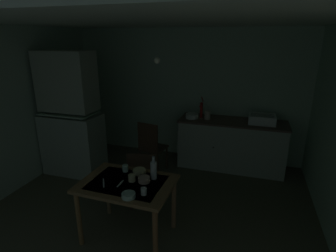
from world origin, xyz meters
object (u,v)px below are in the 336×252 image
hutch_cabinet (71,119)px  mixing_bowl_counter (192,116)px  chair_by_counter (151,146)px  mug_tall (144,191)px  dining_table (127,190)px  hand_pump (201,109)px  serving_bowl_wide (144,179)px  sink_basin (262,119)px  glass_bottle (154,170)px  chair_far_side (144,177)px

hutch_cabinet → mixing_bowl_counter: size_ratio=9.31×
chair_by_counter → mug_tall: 1.91m
hutch_cabinet → dining_table: hutch_cabinet is taller
hutch_cabinet → hand_pump: hutch_cabinet is taller
mug_tall → hand_pump: bearing=86.9°
mixing_bowl_counter → serving_bowl_wide: 2.13m
hand_pump → mug_tall: hand_pump is taller
chair_by_counter → hand_pump: bearing=42.5°
hutch_cabinet → mug_tall: bearing=-36.9°
sink_basin → hand_pump: bearing=177.5°
serving_bowl_wide → glass_bottle: size_ratio=0.49×
dining_table → chair_far_side: chair_far_side is taller
hand_pump → hutch_cabinet: bearing=-153.1°
hand_pump → mixing_bowl_counter: hand_pump is taller
chair_by_counter → serving_bowl_wide: 1.64m
chair_far_side → serving_bowl_wide: bearing=-66.5°
mixing_bowl_counter → sink_basin: bearing=2.4°
chair_far_side → hand_pump: bearing=74.4°
dining_table → mug_tall: size_ratio=13.50×
hutch_cabinet → chair_by_counter: 1.45m
dining_table → hutch_cabinet: bearing=142.4°
mug_tall → mixing_bowl_counter: bearing=90.3°
hand_pump → dining_table: (-0.42, -2.28, -0.43)m
hand_pump → mug_tall: 2.48m
chair_far_side → mug_tall: bearing=-67.1°
hutch_cabinet → hand_pump: bearing=26.9°
mixing_bowl_counter → chair_far_side: size_ratio=0.26×
dining_table → serving_bowl_wide: bearing=20.5°
serving_bowl_wide → mug_tall: mug_tall is taller
hand_pump → chair_by_counter: 1.14m
hand_pump → serving_bowl_wide: (-0.23, -2.21, -0.30)m
hutch_cabinet → mixing_bowl_counter: hutch_cabinet is taller
sink_basin → hand_pump: 1.06m
chair_far_side → mixing_bowl_counter: bearing=78.6°
glass_bottle → hand_pump: bearing=85.9°
hand_pump → dining_table: bearing=-100.3°
sink_basin → serving_bowl_wide: size_ratio=3.19×
hutch_cabinet → chair_far_side: bearing=-22.2°
hutch_cabinet → glass_bottle: bearing=-29.7°
serving_bowl_wide → dining_table: bearing=-159.5°
mixing_bowl_counter → chair_by_counter: mixing_bowl_counter is taller
glass_bottle → mixing_bowl_counter: bearing=89.9°
chair_far_side → serving_bowl_wide: 0.66m
mixing_bowl_counter → glass_bottle: 2.02m
chair_by_counter → serving_bowl_wide: (0.50, -1.55, 0.26)m
sink_basin → mixing_bowl_counter: (-1.20, -0.05, -0.04)m
dining_table → glass_bottle: glass_bottle is taller
sink_basin → mixing_bowl_counter: size_ratio=1.96×
hutch_cabinet → mixing_bowl_counter: bearing=26.4°
dining_table → hand_pump: bearing=79.7°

